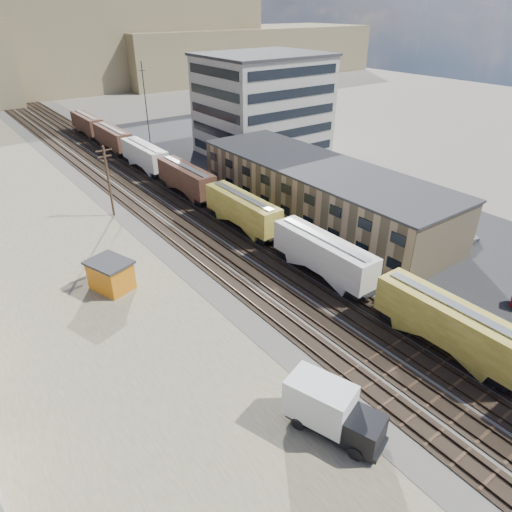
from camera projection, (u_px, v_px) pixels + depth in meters
ground at (389, 349)px, 39.94m from camera, size 300.00×300.00×0.00m
ballast_bed at (146, 187)px, 75.00m from camera, size 18.00×200.00×0.06m
dirt_yard at (33, 243)px, 57.57m from camera, size 24.00×180.00×0.03m
asphalt_lot at (307, 185)px, 75.95m from camera, size 26.00×120.00×0.04m
rail_tracks at (143, 187)px, 74.68m from camera, size 11.40×200.00×0.24m
freight_train at (212, 192)px, 65.28m from camera, size 3.00×119.74×4.46m
warehouse at (319, 190)px, 63.51m from camera, size 12.40×40.40×7.25m
office_tower at (263, 104)px, 88.56m from camera, size 22.60×18.60×18.45m
utility_pole_north at (108, 180)px, 62.40m from camera, size 2.20×0.32×10.00m
radio_mast at (147, 115)px, 80.73m from camera, size 1.20×0.16×18.00m
box_truck at (331, 409)px, 31.50m from camera, size 4.69×7.53×3.78m
maintenance_shed at (111, 275)px, 47.60m from camera, size 4.70×5.33×3.27m
parked_car_silver at (463, 239)px, 56.83m from camera, size 5.25×2.55×1.47m
parked_car_blue at (278, 153)px, 89.40m from camera, size 5.52×6.21×1.60m
parked_car_far at (288, 160)px, 85.07m from camera, size 2.75×4.97×1.60m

